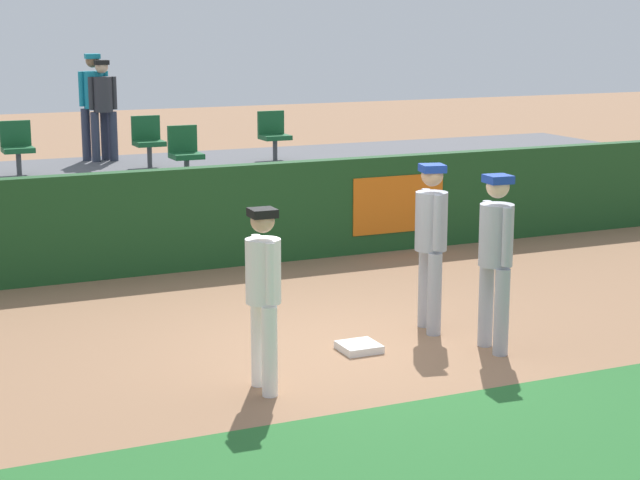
% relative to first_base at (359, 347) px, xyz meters
% --- Properties ---
extents(ground_plane, '(60.00, 60.00, 0.00)m').
position_rel_first_base_xyz_m(ground_plane, '(-0.04, 0.20, -0.04)').
color(ground_plane, '#936B4C').
extents(grass_foreground_strip, '(18.00, 2.80, 0.01)m').
position_rel_first_base_xyz_m(grass_foreground_strip, '(-0.04, -2.95, -0.04)').
color(grass_foreground_strip, '#26662B').
rests_on(grass_foreground_strip, ground_plane).
extents(first_base, '(0.40, 0.40, 0.08)m').
position_rel_first_base_xyz_m(first_base, '(0.00, 0.00, 0.00)').
color(first_base, white).
rests_on(first_base, ground_plane).
extents(player_fielder_home, '(0.34, 0.54, 1.74)m').
position_rel_first_base_xyz_m(player_fielder_home, '(-1.34, -0.71, 0.96)').
color(player_fielder_home, white).
rests_on(player_fielder_home, ground_plane).
extents(player_runner_visitor, '(0.38, 0.52, 1.86)m').
position_rel_first_base_xyz_m(player_runner_visitor, '(1.29, -0.55, 1.04)').
color(player_runner_visitor, '#9EA3AD').
rests_on(player_runner_visitor, ground_plane).
extents(player_coach_visitor, '(0.42, 0.52, 1.87)m').
position_rel_first_base_xyz_m(player_coach_visitor, '(1.05, 0.35, 1.05)').
color(player_coach_visitor, '#9EA3AD').
rests_on(player_coach_visitor, ground_plane).
extents(field_wall, '(18.00, 0.26, 1.42)m').
position_rel_first_base_xyz_m(field_wall, '(-0.03, 4.27, 0.67)').
color(field_wall, '#19471E').
rests_on(field_wall, ground_plane).
extents(bleacher_platform, '(18.00, 4.80, 1.01)m').
position_rel_first_base_xyz_m(bleacher_platform, '(-0.04, 6.85, 0.46)').
color(bleacher_platform, '#59595E').
rests_on(bleacher_platform, ground_plane).
extents(seat_back_right, '(0.48, 0.44, 0.84)m').
position_rel_first_base_xyz_m(seat_back_right, '(2.05, 7.52, 1.44)').
color(seat_back_right, '#4C4C51').
rests_on(seat_back_right, bleacher_platform).
extents(seat_back_left, '(0.47, 0.44, 0.84)m').
position_rel_first_base_xyz_m(seat_back_left, '(-2.28, 7.52, 1.44)').
color(seat_back_left, '#4C4C51').
rests_on(seat_back_left, bleacher_platform).
extents(seat_back_center, '(0.48, 0.44, 0.84)m').
position_rel_first_base_xyz_m(seat_back_center, '(-0.18, 7.52, 1.44)').
color(seat_back_center, '#4C4C51').
rests_on(seat_back_center, bleacher_platform).
extents(seat_front_center, '(0.45, 0.44, 0.84)m').
position_rel_first_base_xyz_m(seat_front_center, '(-0.10, 5.72, 1.44)').
color(seat_front_center, '#4C4C51').
rests_on(seat_front_center, bleacher_platform).
extents(spectator_hooded, '(0.48, 0.34, 1.72)m').
position_rel_first_base_xyz_m(spectator_hooded, '(-0.67, 8.53, 1.96)').
color(spectator_hooded, '#33384C').
rests_on(spectator_hooded, bleacher_platform).
extents(spectator_capped, '(0.51, 0.37, 1.82)m').
position_rel_first_base_xyz_m(spectator_capped, '(-0.78, 8.73, 2.02)').
color(spectator_capped, '#33384C').
rests_on(spectator_capped, bleacher_platform).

